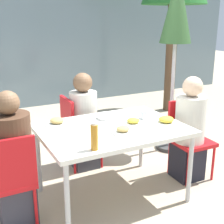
% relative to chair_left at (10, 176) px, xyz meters
% --- Properties ---
extents(ground_plane, '(24.00, 24.00, 0.00)m').
position_rel_chair_left_xyz_m(ground_plane, '(0.97, 0.08, -0.50)').
color(ground_plane, tan).
extents(building_facade, '(10.00, 0.20, 3.00)m').
position_rel_chair_left_xyz_m(building_facade, '(0.97, 3.86, 1.00)').
color(building_facade, slate).
rests_on(building_facade, ground).
extents(dining_table, '(1.35, 0.98, 0.74)m').
position_rel_chair_left_xyz_m(dining_table, '(0.97, 0.08, 0.18)').
color(dining_table, silver).
rests_on(dining_table, ground).
extents(chair_left, '(0.40, 0.40, 0.86)m').
position_rel_chair_left_xyz_m(chair_left, '(0.00, 0.00, 0.00)').
color(chair_left, red).
rests_on(chair_left, ground).
extents(person_left, '(0.33, 0.33, 1.19)m').
position_rel_chair_left_xyz_m(person_left, '(0.05, 0.08, 0.06)').
color(person_left, '#383842').
rests_on(person_left, ground).
extents(chair_right, '(0.42, 0.42, 0.86)m').
position_rel_chair_left_xyz_m(chair_right, '(1.95, 0.12, 0.00)').
color(chair_right, red).
rests_on(chair_right, ground).
extents(person_right, '(0.32, 0.32, 1.15)m').
position_rel_chair_left_xyz_m(person_right, '(1.90, 0.04, 0.05)').
color(person_right, black).
rests_on(person_right, ground).
extents(chair_far, '(0.41, 0.41, 0.86)m').
position_rel_chair_left_xyz_m(chair_far, '(0.91, 0.87, 0.00)').
color(chair_far, red).
rests_on(chair_far, ground).
extents(person_far, '(0.32, 0.32, 1.15)m').
position_rel_chair_left_xyz_m(person_far, '(0.99, 0.82, 0.05)').
color(person_far, '#383842').
rests_on(person_far, ground).
extents(closed_umbrella, '(0.40, 0.40, 2.30)m').
position_rel_chair_left_xyz_m(closed_umbrella, '(2.23, 0.79, 1.26)').
color(closed_umbrella, '#333333').
rests_on(closed_umbrella, ground).
extents(plate_0, '(0.21, 0.21, 0.06)m').
position_rel_chair_left_xyz_m(plate_0, '(0.99, -0.10, 0.26)').
color(plate_0, white).
rests_on(plate_0, dining_table).
extents(plate_1, '(0.25, 0.25, 0.07)m').
position_rel_chair_left_xyz_m(plate_1, '(0.54, 0.39, 0.26)').
color(plate_1, white).
rests_on(plate_1, dining_table).
extents(plate_2, '(0.27, 0.27, 0.07)m').
position_rel_chair_left_xyz_m(plate_2, '(1.49, -0.07, 0.27)').
color(plate_2, white).
rests_on(plate_2, dining_table).
extents(plate_3, '(0.22, 0.22, 0.06)m').
position_rel_chair_left_xyz_m(plate_3, '(1.20, 0.06, 0.26)').
color(plate_3, white).
rests_on(plate_3, dining_table).
extents(bottle, '(0.06, 0.06, 0.22)m').
position_rel_chair_left_xyz_m(bottle, '(0.61, -0.32, 0.35)').
color(bottle, '#B7751E').
rests_on(bottle, dining_table).
extents(drinking_cup, '(0.08, 0.08, 0.09)m').
position_rel_chair_left_xyz_m(drinking_cup, '(1.38, 0.16, 0.28)').
color(drinking_cup, silver).
rests_on(drinking_cup, dining_table).
extents(salad_bowl, '(0.19, 0.19, 0.05)m').
position_rel_chair_left_xyz_m(salad_bowl, '(1.05, 0.34, 0.26)').
color(salad_bowl, white).
rests_on(salad_bowl, dining_table).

